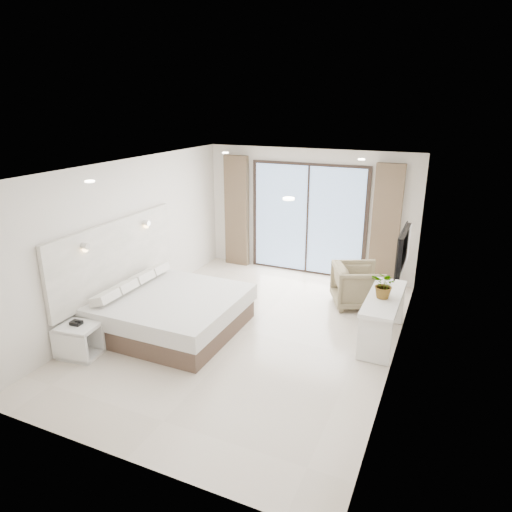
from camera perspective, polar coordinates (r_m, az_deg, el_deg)
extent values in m
plane|color=beige|center=(7.63, -0.98, -9.49)|extent=(6.20, 6.20, 0.00)
cube|color=silver|center=(9.88, 6.58, 5.41)|extent=(4.60, 0.02, 2.70)
cube|color=silver|center=(4.71, -17.44, -10.93)|extent=(4.60, 0.02, 2.70)
cube|color=silver|center=(8.29, -15.63, 2.21)|extent=(0.02, 6.20, 2.70)
cube|color=silver|center=(6.52, 17.64, -2.46)|extent=(0.02, 6.20, 2.70)
cube|color=white|center=(6.78, -1.11, 11.03)|extent=(4.60, 6.20, 0.02)
cube|color=white|center=(8.01, -17.08, 0.02)|extent=(0.08, 3.00, 1.20)
cube|color=black|center=(7.03, 18.01, 0.76)|extent=(0.06, 1.00, 0.58)
cube|color=black|center=(7.03, 17.68, 0.80)|extent=(0.02, 1.04, 0.62)
cube|color=black|center=(9.89, 6.50, 4.53)|extent=(2.56, 0.04, 2.42)
cube|color=#8CAFE0|center=(9.86, 6.44, 4.49)|extent=(2.40, 0.01, 2.30)
cube|color=brown|center=(10.38, -2.43, 5.59)|extent=(0.55, 0.14, 2.50)
cube|color=brown|center=(9.43, 15.91, 3.53)|extent=(0.55, 0.14, 2.50)
cylinder|color=white|center=(6.04, -20.06, 8.76)|extent=(0.12, 0.12, 0.02)
cylinder|color=white|center=(4.65, 4.10, 7.15)|extent=(0.12, 0.12, 0.02)
cylinder|color=white|center=(8.96, -3.85, 12.75)|extent=(0.12, 0.12, 0.02)
cylinder|color=white|center=(8.09, 13.05, 11.68)|extent=(0.12, 0.12, 0.02)
cube|color=brown|center=(7.78, -10.43, -7.87)|extent=(2.09, 1.99, 0.33)
cube|color=silver|center=(7.65, -10.56, -5.84)|extent=(2.18, 2.07, 0.27)
cube|color=white|center=(7.52, -18.32, -5.23)|extent=(0.28, 0.42, 0.14)
cube|color=white|center=(7.83, -16.16, -4.05)|extent=(0.28, 0.42, 0.14)
cube|color=white|center=(8.15, -14.11, -2.93)|extent=(0.28, 0.42, 0.14)
cube|color=white|center=(8.49, -12.28, -1.92)|extent=(0.28, 0.42, 0.14)
cube|color=white|center=(7.24, -21.40, -8.27)|extent=(0.60, 0.52, 0.05)
cube|color=white|center=(7.45, -20.98, -11.37)|extent=(0.60, 0.52, 0.05)
cube|color=white|center=(7.22, -22.30, -10.51)|extent=(0.55, 0.12, 0.45)
cube|color=white|center=(7.46, -20.11, -9.25)|extent=(0.55, 0.12, 0.45)
cube|color=black|center=(7.25, -21.55, -7.78)|extent=(0.17, 0.14, 0.05)
cube|color=white|center=(7.33, 15.74, -5.06)|extent=(0.49, 1.58, 0.06)
cube|color=white|center=(6.86, 14.52, -10.25)|extent=(0.47, 0.06, 0.71)
cube|color=white|center=(8.13, 16.29, -5.66)|extent=(0.47, 0.06, 0.71)
imported|color=#33662D|center=(7.18, 15.78, -3.85)|extent=(0.53, 0.55, 0.34)
imported|color=#7F7253|center=(8.62, 12.57, -3.37)|extent=(1.06, 1.09, 0.86)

